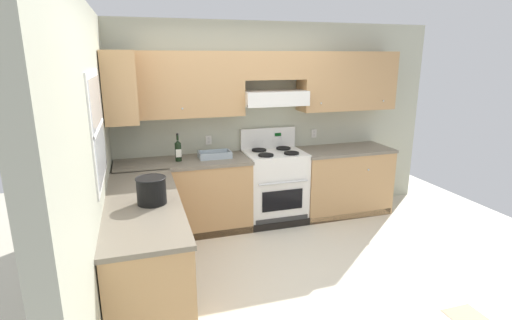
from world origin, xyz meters
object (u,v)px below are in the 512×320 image
object	(u,v)px
wine_bottle	(178,150)
bucket	(151,190)
stove	(274,186)
bowl	(215,156)

from	to	relation	value
wine_bottle	bucket	xyz separation A→B (m)	(-0.37, -1.34, -0.01)
stove	bucket	bearing A→B (deg)	-140.06
stove	bucket	distance (m)	2.15
stove	wine_bottle	xyz separation A→B (m)	(-1.22, 0.00, 0.57)
stove	bowl	xyz separation A→B (m)	(-0.78, 0.03, 0.46)
bucket	stove	bearing A→B (deg)	39.94
stove	bowl	world-z (taller)	stove
bowl	bucket	world-z (taller)	bucket
stove	wine_bottle	bearing A→B (deg)	179.83
stove	bowl	size ratio (longest dim) A/B	3.05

